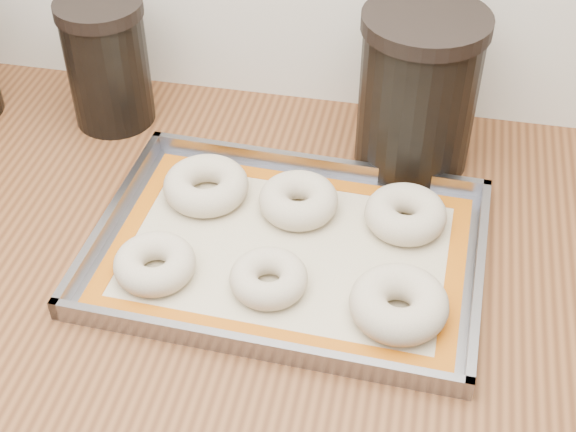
% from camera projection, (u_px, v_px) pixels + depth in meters
% --- Properties ---
extents(countertop, '(3.06, 0.68, 0.04)m').
position_uv_depth(countertop, '(205.00, 245.00, 1.01)').
color(countertop, brown).
rests_on(countertop, cabinet).
extents(baking_tray, '(0.47, 0.35, 0.03)m').
position_uv_depth(baking_tray, '(288.00, 249.00, 0.96)').
color(baking_tray, gray).
rests_on(baking_tray, countertop).
extents(baking_mat, '(0.43, 0.30, 0.00)m').
position_uv_depth(baking_mat, '(288.00, 250.00, 0.96)').
color(baking_mat, '#C6B793').
rests_on(baking_mat, baking_tray).
extents(bagel_front_left, '(0.10, 0.10, 0.03)m').
position_uv_depth(bagel_front_left, '(155.00, 264.00, 0.92)').
color(bagel_front_left, beige).
rests_on(bagel_front_left, baking_mat).
extents(bagel_front_mid, '(0.11, 0.11, 0.03)m').
position_uv_depth(bagel_front_mid, '(269.00, 278.00, 0.91)').
color(bagel_front_mid, beige).
rests_on(bagel_front_mid, baking_mat).
extents(bagel_front_right, '(0.14, 0.14, 0.04)m').
position_uv_depth(bagel_front_right, '(399.00, 304.00, 0.87)').
color(bagel_front_right, beige).
rests_on(bagel_front_right, baking_mat).
extents(bagel_back_left, '(0.12, 0.12, 0.04)m').
position_uv_depth(bagel_back_left, '(206.00, 185.00, 1.03)').
color(bagel_back_left, beige).
rests_on(bagel_back_left, baking_mat).
extents(bagel_back_mid, '(0.11, 0.11, 0.04)m').
position_uv_depth(bagel_back_mid, '(298.00, 200.00, 1.01)').
color(bagel_back_mid, beige).
rests_on(bagel_back_mid, baking_mat).
extents(bagel_back_right, '(0.13, 0.13, 0.04)m').
position_uv_depth(bagel_back_right, '(406.00, 214.00, 0.99)').
color(bagel_back_right, beige).
rests_on(bagel_back_right, baking_mat).
extents(canister_mid, '(0.12, 0.12, 0.18)m').
position_uv_depth(canister_mid, '(107.00, 62.00, 1.12)').
color(canister_mid, black).
rests_on(canister_mid, countertop).
extents(canister_right, '(0.16, 0.16, 0.22)m').
position_uv_depth(canister_right, '(418.00, 91.00, 1.04)').
color(canister_right, black).
rests_on(canister_right, countertop).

